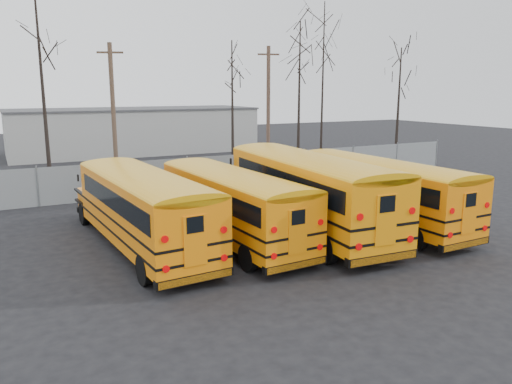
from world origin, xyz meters
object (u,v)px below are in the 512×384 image
bus_c (305,186)px  utility_pole_right (268,107)px  bus_b (230,199)px  utility_pole_left (113,114)px  bus_d (377,186)px  bus_a (142,203)px

bus_c → utility_pole_right: size_ratio=1.35×
bus_b → utility_pole_left: 13.79m
bus_d → utility_pole_right: 16.94m
bus_d → utility_pole_right: (3.65, 16.30, 2.84)m
bus_b → utility_pole_left: utility_pole_left is taller
bus_d → utility_pole_left: 16.61m
bus_c → bus_d: size_ratio=1.12×
bus_b → bus_d: bearing=-10.1°
bus_a → utility_pole_right: size_ratio=1.22×
bus_b → utility_pole_right: utility_pole_right is taller
bus_b → utility_pole_left: bearing=93.3°
bus_c → bus_d: 3.35m
utility_pole_left → bus_d: bearing=-39.5°
bus_a → utility_pole_left: utility_pole_left is taller
bus_c → utility_pole_right: utility_pole_right is taller
utility_pole_right → utility_pole_left: bearing=-151.9°
bus_c → bus_b: bearing=-179.6°
bus_d → utility_pole_left: bearing=118.1°
utility_pole_left → bus_c: bearing=-49.6°
bus_a → bus_b: bearing=-13.2°
bus_c → bus_a: bearing=177.3°
bus_a → bus_c: bearing=-10.1°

